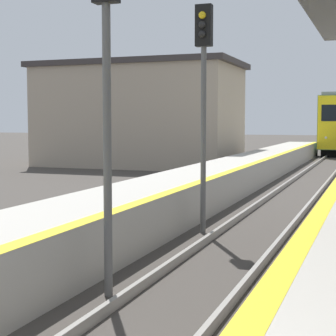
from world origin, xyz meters
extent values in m
sphere|color=white|center=(-0.73, 37.38, 1.38)|extent=(0.18, 0.18, 0.18)
cylinder|color=#595959|center=(-1.06, 5.20, 2.07)|extent=(0.12, 0.12, 4.15)
cylinder|color=#595959|center=(-1.11, 10.03, 2.07)|extent=(0.12, 0.12, 4.15)
cube|color=black|center=(-1.11, 10.03, 4.60)|extent=(0.36, 0.20, 0.90)
sphere|color=yellow|center=(-1.11, 9.90, 4.80)|extent=(0.16, 0.16, 0.16)
sphere|color=black|center=(-1.11, 9.90, 4.60)|extent=(0.16, 0.16, 0.16)
sphere|color=black|center=(-1.11, 9.90, 4.39)|extent=(0.16, 0.16, 0.16)
cube|color=tan|center=(-10.04, 27.15, 2.72)|extent=(10.72, 5.93, 5.44)
cube|color=#383333|center=(-10.04, 27.15, 5.59)|extent=(11.26, 6.23, 0.30)
camera|label=1|loc=(2.51, -1.92, 2.52)|focal=60.00mm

